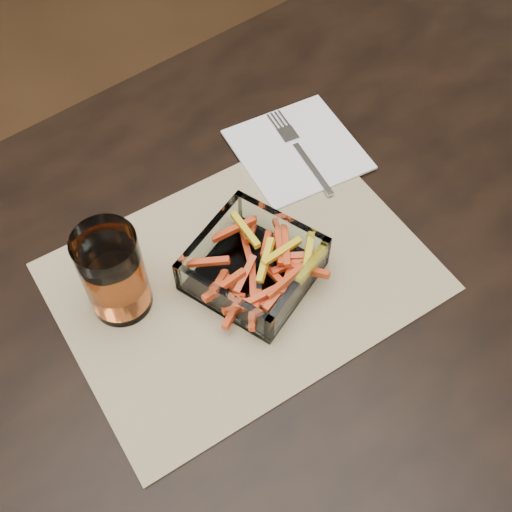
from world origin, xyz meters
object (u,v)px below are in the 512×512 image
object	(u,v)px
tumbler	(114,275)
fork	(298,149)
dining_table	(264,332)
glass_bowl	(253,266)

from	to	relation	value
tumbler	fork	xyz separation A→B (m)	(0.33, 0.06, -0.05)
dining_table	fork	xyz separation A→B (m)	(0.19, 0.16, 0.10)
glass_bowl	fork	bearing A→B (deg)	34.99
glass_bowl	fork	size ratio (longest dim) A/B	1.00
dining_table	glass_bowl	bearing A→B (deg)	74.84
dining_table	tumbler	distance (m)	0.23
glass_bowl	dining_table	bearing A→B (deg)	-105.16
dining_table	fork	distance (m)	0.27
glass_bowl	fork	xyz separation A→B (m)	(0.18, 0.13, -0.02)
dining_table	tumbler	bearing A→B (deg)	143.01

